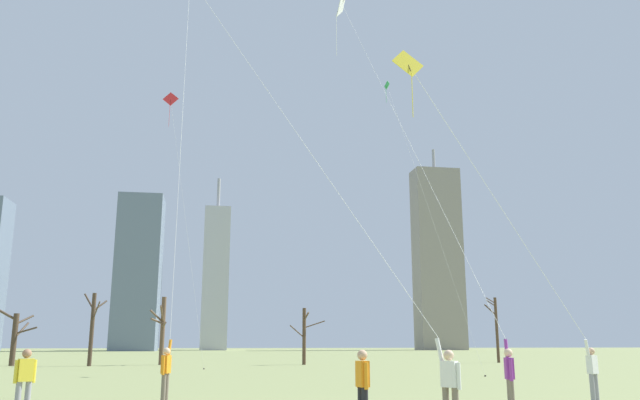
{
  "coord_description": "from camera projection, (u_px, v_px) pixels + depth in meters",
  "views": [
    {
      "loc": [
        -3.67,
        -15.66,
        1.77
      ],
      "look_at": [
        0.0,
        6.0,
        6.72
      ],
      "focal_mm": 35.62,
      "sensor_mm": 36.0,
      "label": 1
    }
  ],
  "objects": [
    {
      "name": "kite_flyer_far_back_blue",
      "position": [
        320.0,
        184.0,
        16.54
      ],
      "size": [
        9.35,
        10.42,
        19.93
      ],
      "color": "#726656",
      "rests_on": "ground"
    },
    {
      "name": "bare_tree_rightmost",
      "position": [
        304.0,
        335.0,
        52.42
      ],
      "size": [
        3.09,
        1.07,
        4.59
      ],
      "color": "#4C3828",
      "rests_on": "ground"
    },
    {
      "name": "bare_tree_far_right_edge",
      "position": [
        92.0,
        326.0,
        49.49
      ],
      "size": [
        1.89,
        2.57,
        5.62
      ],
      "color": "#423326",
      "rests_on": "ground"
    },
    {
      "name": "kite_flyer_midfield_left_white",
      "position": [
        436.0,
        213.0,
        20.92
      ],
      "size": [
        2.08,
        14.06,
        19.51
      ],
      "color": "#726656",
      "rests_on": "ground"
    },
    {
      "name": "bare_tree_right_of_center",
      "position": [
        162.0,
        328.0,
        52.05
      ],
      "size": [
        1.48,
        1.92,
        5.48
      ],
      "color": "brown",
      "rests_on": "ground"
    },
    {
      "name": "bare_tree_left_of_center",
      "position": [
        15.0,
        336.0,
        49.81
      ],
      "size": [
        3.09,
        1.98,
        4.38
      ],
      "color": "#423326",
      "rests_on": "ground"
    },
    {
      "name": "kite_flyer_foreground_right_yellow",
      "position": [
        574.0,
        339.0,
        19.0
      ],
      "size": [
        7.09,
        3.02,
        9.69
      ],
      "color": "gray",
      "rests_on": "ground"
    },
    {
      "name": "bystander_far_off_by_trees",
      "position": [
        363.0,
        384.0,
        13.49
      ],
      "size": [
        0.25,
        0.51,
        1.62
      ],
      "color": "black",
      "rests_on": "ground"
    },
    {
      "name": "bare_tree_center",
      "position": [
        496.0,
        327.0,
        57.86
      ],
      "size": [
        1.29,
        1.26,
        5.89
      ],
      "color": "#4C3828",
      "rests_on": "ground"
    },
    {
      "name": "skyline_squat_block",
      "position": [
        438.0,
        257.0,
        159.4
      ],
      "size": [
        11.38,
        6.93,
        50.97
      ],
      "color": "gray",
      "rests_on": "ground"
    },
    {
      "name": "distant_kite_drifting_left_red",
      "position": [
        173.0,
        115.0,
        46.5
      ],
      "size": [
        3.83,
        0.52,
        19.93
      ],
      "color": "red",
      "rests_on": "ground"
    },
    {
      "name": "kite_flyer_midfield_center_teal",
      "position": [
        170.0,
        299.0,
        20.84
      ],
      "size": [
        0.57,
        8.05,
        19.18
      ],
      "color": "#726656",
      "rests_on": "ground"
    },
    {
      "name": "bystander_watching_nearby",
      "position": [
        24.0,
        379.0,
        15.39
      ],
      "size": [
        0.45,
        0.34,
        1.62
      ],
      "color": "gray",
      "rests_on": "ground"
    },
    {
      "name": "skyline_slender_spire",
      "position": [
        138.0,
        272.0,
        140.86
      ],
      "size": [
        9.56,
        10.37,
        34.08
      ],
      "color": "slate",
      "rests_on": "ground"
    },
    {
      "name": "skyline_mid_tower_right",
      "position": [
        216.0,
        278.0,
        155.36
      ],
      "size": [
        6.24,
        9.37,
        42.39
      ],
      "color": "#B2B2B7",
      "rests_on": "ground"
    },
    {
      "name": "distant_kite_high_overhead_green",
      "position": [
        400.0,
        123.0,
        41.85
      ],
      "size": [
        3.41,
        6.57,
        19.34
      ],
      "color": "green",
      "rests_on": "ground"
    }
  ]
}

